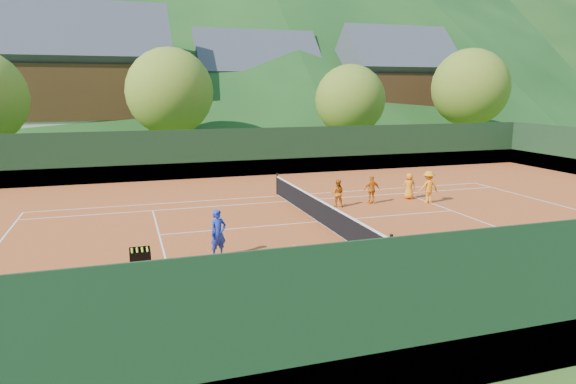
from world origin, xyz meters
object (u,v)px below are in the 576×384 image
object	(u,v)px
student_b	(372,190)
student_d	(428,187)
student_c	(409,186)
chalet_right	(393,90)
chalet_left	(90,86)
tennis_net	(319,210)
student_a	(338,193)
coach	(218,234)
chalet_mid	(255,93)
ball_hopper	(140,258)

from	to	relation	value
student_b	student_d	xyz separation A→B (m)	(2.65, -0.67, 0.09)
student_c	chalet_right	distance (m)	30.97
chalet_left	chalet_right	bearing A→B (deg)	0.00
student_b	tennis_net	world-z (taller)	student_b
tennis_net	chalet_right	xyz separation A→B (m)	(20.00, 30.00, 4.74)
student_a	student_d	xyz separation A→B (m)	(4.46, -0.56, 0.13)
coach	chalet_right	distance (m)	41.69
student_a	chalet_mid	world-z (taller)	chalet_mid
student_b	tennis_net	distance (m)	4.37
student_d	ball_hopper	distance (m)	15.04
chalet_mid	tennis_net	bearing A→B (deg)	-100.01
student_c	chalet_mid	distance (m)	31.48
ball_hopper	chalet_mid	xyz separation A→B (m)	(13.21, 38.88, 4.22)
chalet_left	student_c	bearing A→B (deg)	-59.70
tennis_net	chalet_mid	world-z (taller)	chalet_mid
chalet_right	coach	bearing A→B (deg)	-126.64
student_b	chalet_mid	distance (m)	31.95
coach	chalet_mid	world-z (taller)	chalet_mid
chalet_mid	chalet_right	size ratio (longest dim) A/B	1.06
ball_hopper	student_c	bearing A→B (deg)	30.46
student_c	chalet_left	size ratio (longest dim) A/B	0.09
student_a	ball_hopper	size ratio (longest dim) A/B	1.28
chalet_right	student_a	bearing A→B (deg)	-123.29
student_a	student_d	distance (m)	4.50
coach	student_b	distance (m)	10.12
coach	student_a	bearing A→B (deg)	18.16
student_d	tennis_net	size ratio (longest dim) A/B	0.13
coach	chalet_right	xyz separation A→B (m)	(24.74, 33.26, 4.44)
student_b	chalet_left	bearing A→B (deg)	-62.81
coach	student_b	xyz separation A→B (m)	(8.37, 5.69, -0.11)
student_a	tennis_net	size ratio (longest dim) A/B	0.11
student_b	chalet_right	world-z (taller)	chalet_right
student_d	chalet_left	distance (m)	32.96
student_d	chalet_right	size ratio (longest dim) A/B	0.13
student_b	chalet_mid	bearing A→B (deg)	-93.41
student_a	chalet_left	xyz separation A→B (m)	(-11.82, 27.69, 4.99)
student_b	tennis_net	size ratio (longest dim) A/B	0.11
student_a	chalet_mid	size ratio (longest dim) A/B	0.10
student_b	student_d	distance (m)	2.74
tennis_net	ball_hopper	xyz separation A→B (m)	(-7.21, -4.89, 0.25)
chalet_right	chalet_mid	bearing A→B (deg)	164.05
student_c	student_d	size ratio (longest dim) A/B	0.84
coach	student_d	distance (m)	12.11
tennis_net	chalet_mid	bearing A→B (deg)	79.99
chalet_left	chalet_right	distance (m)	30.00
chalet_mid	student_c	bearing A→B (deg)	-90.21
student_b	chalet_mid	world-z (taller)	chalet_mid
student_a	chalet_left	distance (m)	30.51
tennis_net	ball_hopper	world-z (taller)	tennis_net
student_b	ball_hopper	world-z (taller)	student_b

